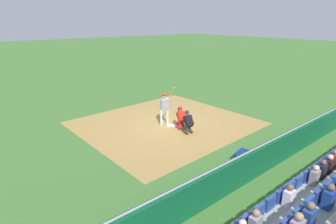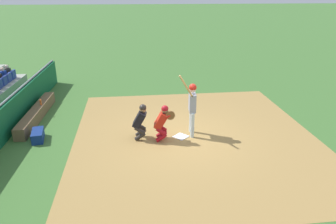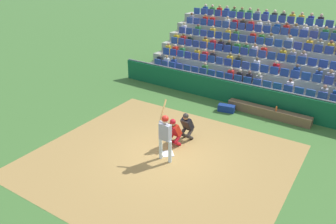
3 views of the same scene
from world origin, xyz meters
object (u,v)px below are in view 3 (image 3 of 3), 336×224
at_px(batter_at_plate, 165,133).
at_px(home_plate_marker, 168,154).
at_px(home_plate_umpire, 187,125).
at_px(equipment_duffel_bag, 226,108).
at_px(water_bottle_on_bench, 276,109).
at_px(catcher_crouching, 174,131).
at_px(dugout_bench, 268,112).

bearing_deg(batter_at_plate, home_plate_marker, -68.82).
xyz_separation_m(home_plate_umpire, equipment_duffel_bag, (-0.16, -3.50, -0.52)).
bearing_deg(water_bottle_on_bench, home_plate_marker, 65.63).
relative_size(home_plate_marker, water_bottle_on_bench, 1.97).
bearing_deg(home_plate_umpire, home_plate_marker, 90.05).
bearing_deg(equipment_duffel_bag, batter_at_plate, 78.39).
xyz_separation_m(home_plate_marker, batter_at_plate, (-0.15, 0.39, 1.16)).
xyz_separation_m(home_plate_marker, equipment_duffel_bag, (-0.15, -4.88, 0.15)).
relative_size(batter_at_plate, catcher_crouching, 1.79).
bearing_deg(catcher_crouching, batter_at_plate, 106.66).
bearing_deg(home_plate_marker, catcher_crouching, -76.15).
bearing_deg(home_plate_marker, dugout_bench, -110.56).
bearing_deg(equipment_duffel_bag, home_plate_umpire, 75.90).
bearing_deg(equipment_duffel_bag, catcher_crouching, 74.21).
height_order(catcher_crouching, home_plate_umpire, home_plate_umpire).
relative_size(home_plate_umpire, equipment_duffel_bag, 1.56).
bearing_deg(dugout_bench, batter_at_plate, 72.00).
height_order(batter_at_plate, catcher_crouching, batter_at_plate).
xyz_separation_m(batter_at_plate, home_plate_umpire, (0.15, -1.77, -0.48)).
distance_m(home_plate_umpire, dugout_bench, 4.61).
relative_size(catcher_crouching, equipment_duffel_bag, 1.56).
distance_m(home_plate_marker, equipment_duffel_bag, 4.89).
distance_m(batter_at_plate, home_plate_umpire, 1.84).
bearing_deg(dugout_bench, equipment_duffel_bag, 17.27).
bearing_deg(batter_at_plate, equipment_duffel_bag, -90.06).
bearing_deg(water_bottle_on_bench, batter_at_plate, 68.35).
xyz_separation_m(dugout_bench, water_bottle_on_bench, (-0.38, 0.09, 0.33)).
relative_size(home_plate_marker, batter_at_plate, 0.19).
distance_m(dugout_bench, equipment_duffel_bag, 1.99).
bearing_deg(batter_at_plate, catcher_crouching, -73.34).
distance_m(home_plate_marker, catcher_crouching, 0.96).
xyz_separation_m(home_plate_marker, dugout_bench, (-2.05, -5.48, 0.20)).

